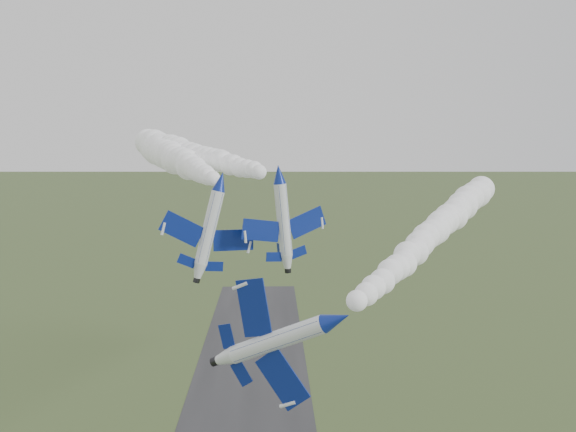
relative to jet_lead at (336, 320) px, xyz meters
name	(u,v)px	position (x,y,z in m)	size (l,w,h in m)	color
jet_lead	(336,320)	(0.00, 0.00, 0.00)	(7.46, 12.23, 9.69)	white
smoke_trail_jet_lead	(441,226)	(17.55, 36.70, 2.09)	(4.76, 74.73, 4.76)	white
jet_pair_left	(221,181)	(-10.44, 24.98, 8.75)	(10.51, 12.65, 3.87)	white
smoke_trail_jet_pair_left	(177,159)	(-19.47, 53.64, 10.40)	(5.85, 54.53, 5.85)	white
jet_pair_right	(279,174)	(-3.94, 25.25, 9.55)	(10.30, 11.82, 3.12)	white
smoke_trail_jet_pair_right	(191,154)	(-17.50, 55.38, 11.10)	(5.22, 60.22, 5.22)	white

